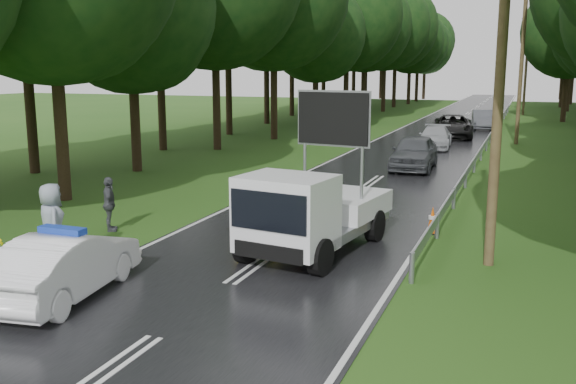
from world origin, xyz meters
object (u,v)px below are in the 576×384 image
at_px(barrier, 311,208).
at_px(queue_car_first, 414,152).
at_px(civilian, 313,216).
at_px(police_sedan, 65,266).
at_px(officer, 243,210).
at_px(queue_car_fourth, 483,120).
at_px(work_truck, 310,212).
at_px(queue_car_second, 435,137).
at_px(queue_car_third, 453,126).

relative_size(barrier, queue_car_first, 0.49).
distance_m(civilian, queue_car_first, 13.99).
bearing_deg(police_sedan, officer, -113.51).
bearing_deg(police_sedan, queue_car_fourth, -105.29).
xyz_separation_m(work_truck, officer, (-2.16, 0.66, -0.25)).
xyz_separation_m(barrier, officer, (-1.50, -1.39, 0.12)).
bearing_deg(civilian, work_truck, -109.20).
relative_size(work_truck, civilian, 3.16).
bearing_deg(officer, work_truck, 164.47).
xyz_separation_m(officer, queue_car_second, (2.07, 22.26, -0.21)).
relative_size(civilian, queue_car_first, 0.36).
relative_size(officer, civilian, 1.01).
bearing_deg(queue_car_third, officer, -101.64).
relative_size(work_truck, queue_car_third, 0.97).
distance_m(queue_car_first, queue_car_fourth, 21.07).
bearing_deg(civilian, barrier, 77.85).
bearing_deg(police_sedan, queue_car_third, -104.30).
bearing_deg(police_sedan, work_truck, -135.67).
xyz_separation_m(barrier, queue_car_first, (0.77, 12.61, 0.07)).
relative_size(officer, queue_car_fourth, 0.38).
height_order(civilian, queue_car_fourth, civilian).
xyz_separation_m(civilian, queue_car_second, (0.06, 22.25, -0.20)).
bearing_deg(queue_car_second, officer, -99.17).
xyz_separation_m(barrier, queue_car_fourth, (2.37, 33.61, 0.01)).
bearing_deg(work_truck, barrier, 116.37).
bearing_deg(queue_car_first, work_truck, -92.39).
relative_size(civilian, queue_car_fourth, 0.38).
height_order(police_sedan, work_truck, work_truck).
height_order(officer, civilian, officer).
height_order(barrier, officer, officer).
bearing_deg(queue_car_second, queue_car_first, -92.49).
distance_m(police_sedan, work_truck, 6.01).
distance_m(queue_car_second, queue_car_fourth, 12.88).
height_order(police_sedan, barrier, police_sedan).
bearing_deg(work_truck, queue_car_second, 98.64).
bearing_deg(police_sedan, queue_car_first, -108.75).
distance_m(barrier, queue_car_third, 26.88).
height_order(officer, queue_car_second, officer).
height_order(queue_car_second, queue_car_fourth, queue_car_fourth).
height_order(queue_car_third, queue_car_fourth, queue_car_third).
bearing_deg(queue_car_first, police_sedan, -103.07).
bearing_deg(civilian, queue_car_first, 56.58).
relative_size(police_sedan, queue_car_first, 0.91).
distance_m(officer, queue_car_first, 14.18).
bearing_deg(civilian, queue_car_third, 56.89).
bearing_deg(queue_car_third, police_sedan, -103.46).
relative_size(queue_car_third, queue_car_fourth, 1.23).
height_order(police_sedan, queue_car_fourth, police_sedan).
relative_size(queue_car_first, queue_car_fourth, 1.05).
distance_m(queue_car_first, queue_car_second, 8.26).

